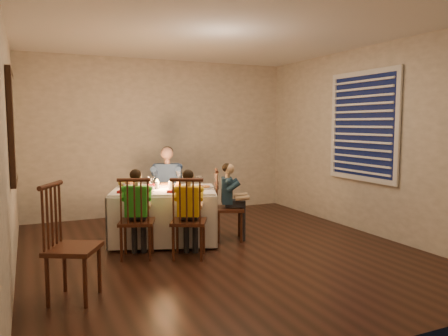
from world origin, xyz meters
name	(u,v)px	position (x,y,z in m)	size (l,w,h in m)	color
ground	(221,251)	(0.00, 0.00, 0.00)	(5.00, 5.00, 0.00)	black
wall_left	(9,148)	(-2.25, 0.00, 1.30)	(0.02, 5.00, 2.60)	beige
wall_right	(369,141)	(2.25, 0.00, 1.30)	(0.02, 5.00, 2.60)	beige
wall_back	(162,137)	(0.00, 2.50, 1.30)	(4.50, 0.02, 2.60)	beige
ceiling	(221,30)	(0.00, 0.00, 2.60)	(5.00, 5.00, 0.00)	white
dining_table	(164,204)	(-0.49, 0.73, 0.49)	(1.58, 1.36, 0.66)	silver
chair_adult	(168,228)	(-0.24, 1.40, 0.00)	(0.39, 0.37, 0.94)	#3C1C10
chair_near_left	(138,257)	(-0.98, 0.18, 0.00)	(0.39, 0.37, 0.94)	#3C1C10
chair_near_right	(189,257)	(-0.43, -0.06, 0.00)	(0.39, 0.37, 0.94)	#3C1C10
chair_end	(229,239)	(0.31, 0.45, 0.00)	(0.39, 0.37, 0.94)	#3C1C10
chair_extra	(75,299)	(-1.76, -0.79, 0.00)	(0.42, 0.40, 1.03)	#3C1C10
adult	(168,228)	(-0.24, 1.40, 0.00)	(0.43, 0.39, 1.20)	navy
child_green	(138,257)	(-0.98, 0.18, 0.00)	(0.33, 0.30, 1.03)	green
child_yellow	(189,257)	(-0.43, -0.06, 0.00)	(0.33, 0.30, 1.02)	yellow
child_teal	(229,239)	(0.31, 0.45, 0.00)	(0.33, 0.30, 1.02)	#1B3345
setting_adult	(166,185)	(-0.38, 1.00, 0.70)	(0.26, 0.26, 0.02)	silver
setting_green	(137,192)	(-0.88, 0.57, 0.70)	(0.26, 0.26, 0.02)	silver
setting_yellow	(186,192)	(-0.32, 0.35, 0.70)	(0.26, 0.26, 0.02)	silver
setting_teal	(203,188)	(-0.01, 0.55, 0.70)	(0.26, 0.26, 0.02)	silver
candle_left	(157,185)	(-0.57, 0.76, 0.74)	(0.06, 0.06, 0.10)	white
candle_right	(171,185)	(-0.41, 0.70, 0.74)	(0.06, 0.06, 0.10)	white
squash	(122,183)	(-0.95, 1.19, 0.74)	(0.09, 0.09, 0.09)	yellow
orange_fruit	(178,185)	(-0.30, 0.71, 0.73)	(0.08, 0.08, 0.08)	orange
serving_bowl	(131,185)	(-0.84, 1.07, 0.72)	(0.21, 0.21, 0.05)	silver
wall_mirror	(12,127)	(-2.22, 0.30, 1.50)	(0.06, 0.95, 1.15)	black
window_blinds	(362,126)	(2.21, 0.10, 1.50)	(0.07, 1.34, 1.54)	black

